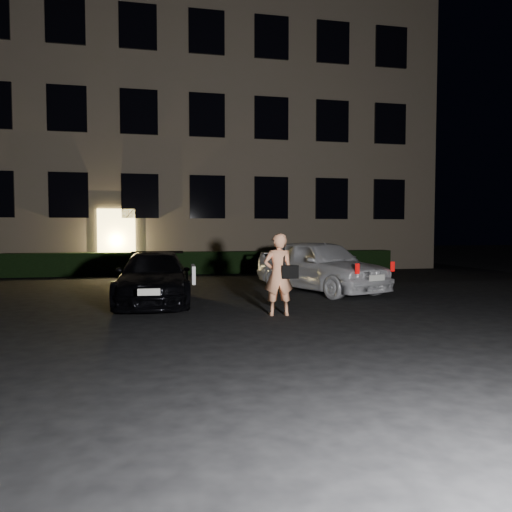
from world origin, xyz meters
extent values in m
plane|color=black|center=(0.00, 0.00, 0.00)|extent=(80.00, 80.00, 0.00)
cube|color=#746753|center=(0.00, 15.00, 6.00)|extent=(20.00, 8.00, 12.00)
cube|color=#FFDE74|center=(-3.50, 10.94, 1.25)|extent=(1.40, 0.10, 2.50)
cube|color=black|center=(-5.20, 10.94, 3.00)|extent=(1.40, 0.10, 1.70)
cube|color=black|center=(-2.60, 10.94, 3.00)|extent=(1.40, 0.10, 1.70)
cube|color=black|center=(0.00, 10.94, 3.00)|extent=(1.40, 0.10, 1.70)
cube|color=black|center=(2.60, 10.94, 3.00)|extent=(1.40, 0.10, 1.70)
cube|color=black|center=(5.20, 10.94, 3.00)|extent=(1.40, 0.10, 1.70)
cube|color=black|center=(7.80, 10.94, 3.00)|extent=(1.40, 0.10, 1.70)
cube|color=black|center=(-5.20, 10.94, 6.20)|extent=(1.40, 0.10, 1.70)
cube|color=black|center=(-2.60, 10.94, 6.20)|extent=(1.40, 0.10, 1.70)
cube|color=black|center=(0.00, 10.94, 6.20)|extent=(1.40, 0.10, 1.70)
cube|color=black|center=(2.60, 10.94, 6.20)|extent=(1.40, 0.10, 1.70)
cube|color=black|center=(5.20, 10.94, 6.20)|extent=(1.40, 0.10, 1.70)
cube|color=black|center=(7.80, 10.94, 6.20)|extent=(1.40, 0.10, 1.70)
cube|color=black|center=(-5.20, 10.94, 9.40)|extent=(1.40, 0.10, 1.70)
cube|color=black|center=(-2.60, 10.94, 9.40)|extent=(1.40, 0.10, 1.70)
cube|color=black|center=(0.00, 10.94, 9.40)|extent=(1.40, 0.10, 1.70)
cube|color=black|center=(2.60, 10.94, 9.40)|extent=(1.40, 0.10, 1.70)
cube|color=black|center=(5.20, 10.94, 9.40)|extent=(1.40, 0.10, 1.70)
cube|color=black|center=(7.80, 10.94, 9.40)|extent=(1.40, 0.10, 1.70)
cube|color=black|center=(0.00, 10.50, 0.42)|extent=(15.00, 0.70, 0.85)
imported|color=black|center=(-2.16, 2.92, 0.58)|extent=(1.86, 4.11, 1.17)
cube|color=white|center=(-1.32, 2.13, 0.72)|extent=(0.12, 0.84, 0.39)
cube|color=silver|center=(-2.27, 0.83, 0.51)|extent=(0.43, 0.06, 0.13)
imported|color=silver|center=(2.31, 4.12, 0.72)|extent=(3.15, 4.58, 1.45)
cube|color=red|center=(2.49, 2.01, 0.79)|extent=(0.10, 0.08, 0.24)
cube|color=red|center=(3.61, 2.45, 0.79)|extent=(0.10, 0.08, 0.24)
cube|color=silver|center=(3.07, 2.18, 0.55)|extent=(0.47, 0.22, 0.14)
imported|color=#F79F71|center=(0.24, 0.66, 0.81)|extent=(0.61, 0.41, 1.63)
cube|color=black|center=(0.43, 0.55, 0.87)|extent=(0.34, 0.16, 0.26)
cube|color=black|center=(0.33, 0.59, 1.24)|extent=(0.04, 0.06, 0.51)
camera|label=1|loc=(-2.23, -8.85, 1.70)|focal=35.00mm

